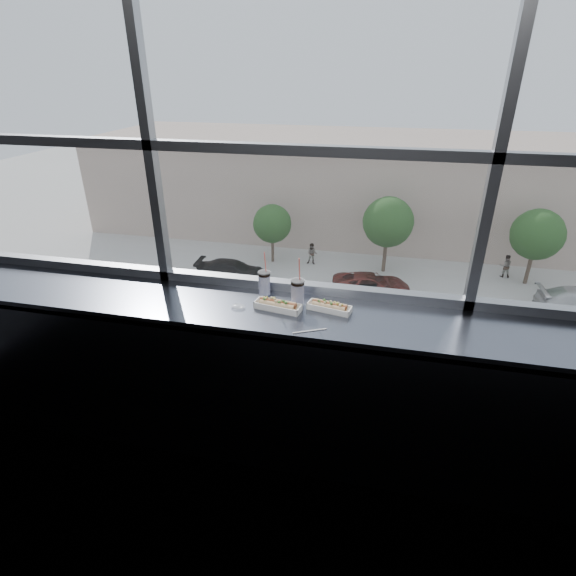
% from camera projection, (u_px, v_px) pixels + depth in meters
% --- Properties ---
extents(wall_back_lower, '(6.00, 0.00, 6.00)m').
position_uv_depth(wall_back_lower, '(306.00, 360.00, 3.20)').
color(wall_back_lower, black).
rests_on(wall_back_lower, ground).
extents(window_glass, '(6.00, 0.00, 6.00)m').
position_uv_depth(window_glass, '(312.00, 93.00, 2.44)').
color(window_glass, silver).
rests_on(window_glass, ground).
extents(window_mullions, '(6.00, 0.08, 2.40)m').
position_uv_depth(window_mullions, '(312.00, 93.00, 2.42)').
color(window_mullions, gray).
rests_on(window_mullions, ground).
extents(counter, '(6.00, 0.55, 0.06)m').
position_uv_depth(counter, '(299.00, 316.00, 2.72)').
color(counter, slate).
rests_on(counter, ground).
extents(counter_fascia, '(6.00, 0.04, 1.04)m').
position_uv_depth(counter_fascia, '(290.00, 410.00, 2.73)').
color(counter_fascia, slate).
rests_on(counter_fascia, ground).
extents(hotdog_tray_left, '(0.30, 0.14, 0.07)m').
position_uv_depth(hotdog_tray_left, '(278.00, 305.00, 2.72)').
color(hotdog_tray_left, white).
rests_on(hotdog_tray_left, counter).
extents(hotdog_tray_right, '(0.28, 0.14, 0.07)m').
position_uv_depth(hotdog_tray_right, '(329.00, 307.00, 2.71)').
color(hotdog_tray_right, white).
rests_on(hotdog_tray_right, counter).
extents(soda_cup_left, '(0.08, 0.08, 0.30)m').
position_uv_depth(soda_cup_left, '(264.00, 282.00, 2.88)').
color(soda_cup_left, white).
rests_on(soda_cup_left, counter).
extents(soda_cup_right, '(0.09, 0.09, 0.32)m').
position_uv_depth(soda_cup_right, '(298.00, 291.00, 2.75)').
color(soda_cup_right, white).
rests_on(soda_cup_right, counter).
extents(loose_straw, '(0.18, 0.09, 0.01)m').
position_uv_depth(loose_straw, '(310.00, 331.00, 2.50)').
color(loose_straw, white).
rests_on(loose_straw, counter).
extents(wrapper, '(0.10, 0.07, 0.02)m').
position_uv_depth(wrapper, '(238.00, 306.00, 2.74)').
color(wrapper, silver).
rests_on(wrapper, counter).
extents(plaza_ground, '(120.00, 120.00, 0.00)m').
position_uv_depth(plaza_ground, '(380.00, 211.00, 46.37)').
color(plaza_ground, '#B5B3AE').
rests_on(plaza_ground, ground).
extents(plaza_near, '(50.00, 14.00, 0.04)m').
position_uv_depth(plaza_near, '(339.00, 530.00, 14.44)').
color(plaza_near, '#B5B3AE').
rests_on(plaza_near, plaza_ground).
extents(street_asphalt, '(80.00, 10.00, 0.06)m').
position_uv_depth(street_asphalt, '(366.00, 325.00, 25.81)').
color(street_asphalt, black).
rests_on(street_asphalt, plaza_ground).
extents(far_sidewalk, '(80.00, 6.00, 0.04)m').
position_uv_depth(far_sidewalk, '(373.00, 270.00, 32.81)').
color(far_sidewalk, '#B5B3AE').
rests_on(far_sidewalk, plaza_ground).
extents(far_building, '(50.00, 14.00, 8.00)m').
position_uv_depth(far_building, '(382.00, 184.00, 39.78)').
color(far_building, tan).
rests_on(far_building, plaza_ground).
extents(car_near_d, '(3.24, 6.27, 2.00)m').
position_uv_depth(car_near_d, '(502.00, 366.00, 20.61)').
color(car_near_d, white).
rests_on(car_near_d, street_asphalt).
extents(car_far_b, '(2.90, 5.76, 1.85)m').
position_uv_depth(car_far_b, '(371.00, 281.00, 28.87)').
color(car_far_b, maroon).
rests_on(car_far_b, street_asphalt).
extents(car_near_b, '(2.99, 6.06, 1.95)m').
position_uv_depth(car_near_b, '(191.00, 329.00, 23.59)').
color(car_near_b, black).
rests_on(car_near_b, street_asphalt).
extents(car_near_c, '(3.23, 6.67, 2.15)m').
position_uv_depth(car_near_c, '(401.00, 352.00, 21.45)').
color(car_near_c, maroon).
rests_on(car_near_c, street_asphalt).
extents(car_near_a, '(2.64, 5.81, 1.90)m').
position_uv_depth(car_near_a, '(111.00, 319.00, 24.51)').
color(car_near_a, '#A5A6B1').
rests_on(car_near_a, street_asphalt).
extents(car_far_a, '(2.68, 5.89, 1.93)m').
position_uv_depth(car_far_a, '(232.00, 268.00, 30.68)').
color(car_far_a, black).
rests_on(car_far_a, street_asphalt).
extents(pedestrian_a, '(0.87, 0.65, 1.96)m').
position_uv_depth(pedestrian_a, '(312.00, 252.00, 33.36)').
color(pedestrian_a, '#66605B').
rests_on(pedestrian_a, far_sidewalk).
extents(pedestrian_d, '(0.88, 0.66, 1.99)m').
position_uv_depth(pedestrian_d, '(506.00, 264.00, 31.33)').
color(pedestrian_d, '#66605B').
rests_on(pedestrian_d, far_sidewalk).
extents(tree_left, '(2.85, 2.85, 4.46)m').
position_uv_depth(tree_left, '(272.00, 224.00, 32.94)').
color(tree_left, '#47382B').
rests_on(tree_left, far_sidewalk).
extents(tree_center, '(3.52, 3.52, 5.50)m').
position_uv_depth(tree_center, '(388.00, 222.00, 31.01)').
color(tree_center, '#47382B').
rests_on(tree_center, far_sidewalk).
extents(tree_right, '(3.36, 3.36, 5.25)m').
position_uv_depth(tree_right, '(537.00, 235.00, 29.23)').
color(tree_right, '#47382B').
rests_on(tree_right, far_sidewalk).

